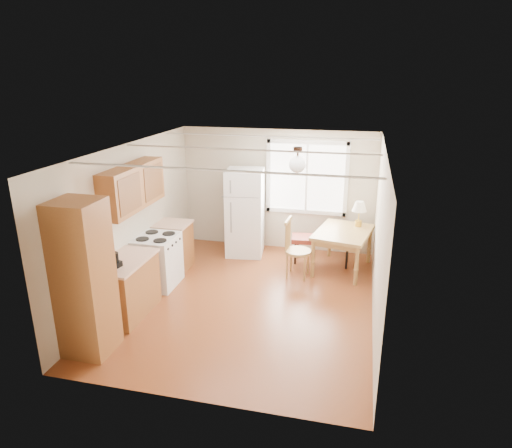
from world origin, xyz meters
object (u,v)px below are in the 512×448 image
(refrigerator, at_px, (245,213))
(dining_table, at_px, (343,236))
(bench, at_px, (322,240))
(chair, at_px, (293,244))

(refrigerator, height_order, dining_table, refrigerator)
(bench, height_order, chair, chair)
(bench, relative_size, chair, 1.12)
(bench, height_order, dining_table, dining_table)
(refrigerator, xyz_separation_m, bench, (1.59, -0.17, -0.40))
(refrigerator, bearing_deg, dining_table, -17.80)
(chair, bearing_deg, dining_table, 32.63)
(refrigerator, relative_size, dining_table, 1.25)
(refrigerator, bearing_deg, bench, -12.97)
(refrigerator, xyz_separation_m, chair, (1.12, -0.86, -0.26))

